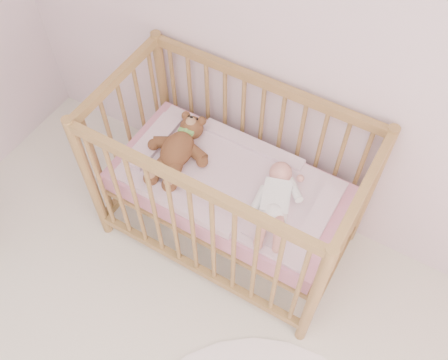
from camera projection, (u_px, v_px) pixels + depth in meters
The scene contains 6 objects.
wall_back at pixel (363, 39), 2.04m from camera, with size 4.00×0.02×2.70m, color silver.
crib at pixel (229, 186), 2.65m from camera, with size 1.36×0.76×1.00m, color #A68446, non-canonical shape.
mattress at pixel (229, 188), 2.66m from camera, with size 1.22×0.62×0.13m, color pink.
blanket at pixel (229, 180), 2.60m from camera, with size 1.10×0.58×0.06m, color #ECA3BD, non-canonical shape.
baby at pixel (276, 197), 2.44m from camera, with size 0.25×0.53×0.13m, color white, non-canonical shape.
teddy_bear at pixel (177, 149), 2.61m from camera, with size 0.36×0.51×0.14m, color brown, non-canonical shape.
Camera 1 is at (0.34, 0.29, 2.68)m, focal length 40.00 mm.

